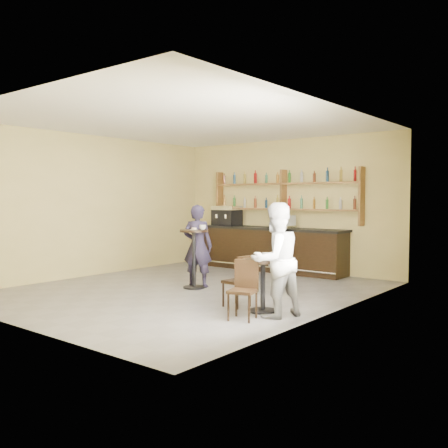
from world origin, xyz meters
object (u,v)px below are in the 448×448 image
Objects in this scene: patron_second at (276,260)px; pastry_case at (283,221)px; espresso_machine at (227,216)px; pedestal_table at (194,259)px; chair_west at (237,281)px; cafe_table at (263,285)px; bar_counter at (271,249)px; chair_south at (243,290)px; man_main at (198,246)px.

pastry_case is at bearing -129.60° from patron_second.
patron_second reaches higher than espresso_machine.
pedestal_table is 1.37× the size of chair_west.
pastry_case is 0.60× the size of chair_west.
cafe_table is (3.71, -3.80, -0.90)m from espresso_machine.
cafe_table is at bearing -58.30° from bar_counter.
bar_counter is at bearing -176.36° from pastry_case.
cafe_table is 0.96× the size of chair_south.
pastry_case is 0.30× the size of patron_second.
patron_second reaches higher than cafe_table.
pedestal_table is 0.70× the size of man_main.
pastry_case is at bearing 117.80° from cafe_table.
man_main is 1.91× the size of chair_south.
bar_counter is 4.71× the size of cafe_table.
espresso_machine is 1.72m from pastry_case.
chair_south reaches higher than cafe_table.
pedestal_table is 2.38m from cafe_table.
chair_south is at bearing -61.43° from bar_counter.
bar_counter is 2.94m from pedestal_table.
chair_south is at bearing -85.24° from cafe_table.
chair_west is 0.98× the size of chair_south.
cafe_table is at bearing 133.86° from man_main.
chair_west is at bearing -64.41° from bar_counter.
man_main is 1.99m from chair_west.
chair_south is at bearing 46.89° from chair_west.
man_main reaches higher than pastry_case.
patron_second is (2.54, -1.01, 0.28)m from pedestal_table.
man_main is at bearing -115.10° from chair_west.
man_main reaches higher than cafe_table.
patron_second reaches higher than bar_counter.
patron_second is at bearing 41.87° from chair_south.
espresso_machine is at bearing 117.04° from pedestal_table.
espresso_machine is 3.19m from man_main.
bar_counter is 1.58m from espresso_machine.
bar_counter is at bearing -150.22° from chair_west.
patron_second reaches higher than chair_west.
pedestal_table is at bearing -91.84° from patron_second.
espresso_machine is (-1.37, 0.00, 0.78)m from bar_counter.
patron_second is (2.67, -3.95, 0.32)m from bar_counter.
cafe_table is at bearing 88.99° from chair_west.
bar_counter is 4.63× the size of chair_west.
chair_south is (0.05, -0.60, 0.02)m from cafe_table.
pastry_case is at bearing 85.89° from pedestal_table.
pastry_case is (0.34, 0.00, 0.68)m from bar_counter.
pedestal_table is at bearing -111.64° from chair_west.
chair_west is (3.16, -3.75, -0.89)m from espresso_machine.
bar_counter is at bearing 102.83° from chair_south.
pedestal_table is 2.75m from patron_second.
cafe_table is at bearing -58.55° from pastry_case.
chair_south is 0.67m from patron_second.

